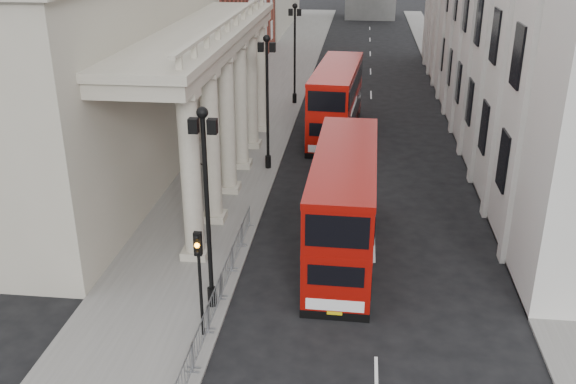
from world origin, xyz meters
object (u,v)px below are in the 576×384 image
object	(u,v)px
lamp_post_north	(295,47)
traffic_light	(199,265)
lamp_post_mid	(267,94)
pedestrian_a	(194,215)
lamp_post_south	(207,197)
pedestrian_c	(237,153)
bus_far	(336,99)
bus_near	(344,202)
pedestrian_b	(207,165)

from	to	relation	value
lamp_post_north	traffic_light	world-z (taller)	lamp_post_north
lamp_post_mid	pedestrian_a	size ratio (longest dim) A/B	4.69
lamp_post_south	pedestrian_c	bearing A→B (deg)	97.25
lamp_post_south	lamp_post_mid	distance (m)	16.00
lamp_post_south	bus_far	size ratio (longest dim) A/B	0.70
lamp_post_north	pedestrian_a	world-z (taller)	lamp_post_north
traffic_light	bus_near	world-z (taller)	bus_near
lamp_post_north	bus_far	world-z (taller)	lamp_post_north
pedestrian_b	pedestrian_c	size ratio (longest dim) A/B	1.06
lamp_post_south	pedestrian_c	distance (m)	16.97
bus_near	bus_far	size ratio (longest dim) A/B	0.98
bus_far	pedestrian_a	xyz separation A→B (m)	(-6.30, -17.42, -1.62)
lamp_post_mid	traffic_light	xyz separation A→B (m)	(0.10, -18.02, -1.80)
pedestrian_b	lamp_post_north	bearing A→B (deg)	-108.77
lamp_post_south	pedestrian_a	size ratio (longest dim) A/B	4.69
lamp_post_north	bus_far	xyz separation A→B (m)	(3.90, -8.03, -2.28)
pedestrian_a	bus_near	bearing A→B (deg)	-31.99
lamp_post_south	bus_near	bearing A→B (deg)	46.55
bus_near	pedestrian_c	xyz separation A→B (m)	(-7.17, 10.99, -1.70)
bus_near	lamp_post_south	bearing A→B (deg)	-132.50
lamp_post_south	pedestrian_a	bearing A→B (deg)	110.09
bus_near	pedestrian_b	world-z (taller)	bus_near
lamp_post_mid	pedestrian_c	distance (m)	4.53
traffic_light	bus_far	distance (m)	26.27
lamp_post_mid	pedestrian_b	distance (m)	5.69
traffic_light	pedestrian_c	distance (m)	18.64
pedestrian_b	bus_far	bearing A→B (deg)	-134.00
lamp_post_north	lamp_post_south	bearing A→B (deg)	-90.00
bus_far	pedestrian_c	distance (m)	9.84
pedestrian_a	pedestrian_c	distance (m)	9.81
bus_far	pedestrian_c	xyz separation A→B (m)	(-5.99, -7.61, -1.72)
lamp_post_north	pedestrian_b	size ratio (longest dim) A/B	5.02
pedestrian_a	lamp_post_north	bearing A→B (deg)	61.66
lamp_post_mid	traffic_light	bearing A→B (deg)	-89.68
pedestrian_c	pedestrian_b	bearing A→B (deg)	-127.77
lamp_post_south	lamp_post_mid	bearing A→B (deg)	90.00
pedestrian_a	pedestrian_c	world-z (taller)	pedestrian_a
lamp_post_mid	bus_near	distance (m)	12.01
lamp_post_mid	pedestrian_c	size ratio (longest dim) A/B	5.31
traffic_light	bus_far	bearing A→B (deg)	81.68
traffic_light	lamp_post_south	bearing A→B (deg)	92.84
lamp_post_south	lamp_post_north	bearing A→B (deg)	90.00
bus_near	pedestrian_a	world-z (taller)	bus_near
bus_near	pedestrian_c	bearing A→B (deg)	124.05
lamp_post_north	traffic_light	distance (m)	34.07
lamp_post_north	bus_near	distance (m)	27.21
lamp_post_south	traffic_light	xyz separation A→B (m)	(0.10, -2.02, -1.80)
lamp_post_north	bus_near	bearing A→B (deg)	-79.19
lamp_post_mid	bus_near	xyz separation A→B (m)	(5.08, -10.63, -2.31)
pedestrian_a	lamp_post_south	bearing A→B (deg)	-92.87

